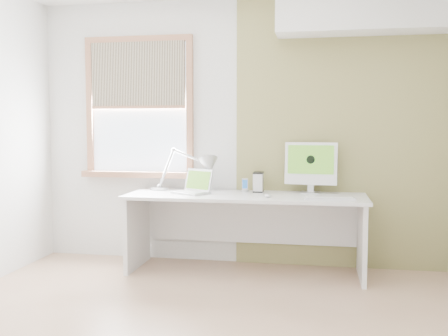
% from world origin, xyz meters
% --- Properties ---
extents(room, '(4.04, 3.54, 2.64)m').
position_xyz_m(room, '(0.00, 0.00, 1.30)').
color(room, tan).
rests_on(room, ground).
extents(accent_wall, '(2.00, 0.02, 2.60)m').
position_xyz_m(accent_wall, '(1.00, 1.74, 1.30)').
color(accent_wall, olive).
rests_on(accent_wall, room).
extents(soffit, '(1.60, 0.40, 0.42)m').
position_xyz_m(soffit, '(1.20, 1.57, 2.40)').
color(soffit, white).
rests_on(soffit, room).
extents(window, '(1.20, 0.14, 1.42)m').
position_xyz_m(window, '(-1.00, 1.71, 1.54)').
color(window, '#AC6E4D').
rests_on(window, room).
extents(desk, '(2.20, 0.70, 0.73)m').
position_xyz_m(desk, '(0.14, 1.44, 0.53)').
color(desk, silver).
rests_on(desk, room).
extents(desk_lamp, '(0.73, 0.30, 0.42)m').
position_xyz_m(desk_lamp, '(-0.33, 1.55, 0.95)').
color(desk_lamp, '#B1B4B6').
rests_on(desk_lamp, desk).
extents(laptop, '(0.40, 0.38, 0.22)m').
position_xyz_m(laptop, '(-0.35, 1.39, 0.79)').
color(laptop, '#B1B4B6').
rests_on(laptop, desk).
extents(phone_dock, '(0.08, 0.08, 0.13)m').
position_xyz_m(phone_dock, '(0.11, 1.57, 0.77)').
color(phone_dock, '#B1B4B6').
rests_on(phone_dock, desk).
extents(external_drive, '(0.09, 0.15, 0.19)m').
position_xyz_m(external_drive, '(0.23, 1.59, 0.83)').
color(external_drive, '#B1B4B6').
rests_on(external_drive, desk).
extents(imac, '(0.49, 0.18, 0.48)m').
position_xyz_m(imac, '(0.73, 1.61, 1.00)').
color(imac, '#B1B4B6').
rests_on(imac, desk).
extents(keyboard, '(0.44, 0.18, 0.02)m').
position_xyz_m(keyboard, '(0.90, 1.20, 0.74)').
color(keyboard, white).
rests_on(keyboard, desk).
extents(mouse, '(0.08, 0.11, 0.03)m').
position_xyz_m(mouse, '(0.36, 1.24, 0.74)').
color(mouse, white).
rests_on(mouse, desk).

